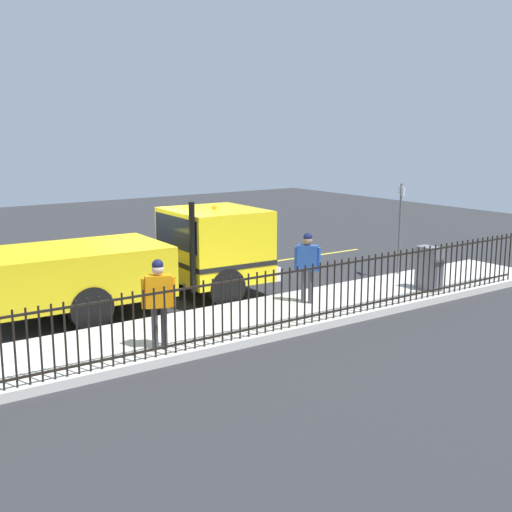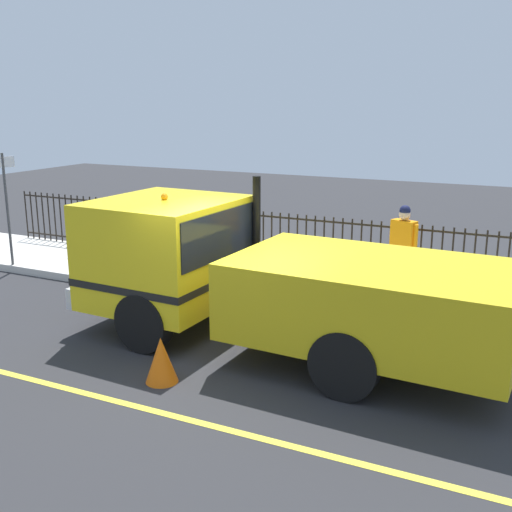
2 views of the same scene
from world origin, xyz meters
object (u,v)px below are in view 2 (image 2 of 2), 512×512
Objects in this scene: pedestrian_distant at (403,239)px; traffic_cone at (161,360)px; work_truck at (251,270)px; street_sign at (6,197)px; worker_standing at (187,229)px; utility_cabinet at (89,230)px.

pedestrian_distant is 2.60× the size of traffic_cone.
street_sign is at bearing 80.31° from work_truck.
worker_standing is at bearing 50.37° from work_truck.
work_truck is 6.95m from utility_cabinet.
pedestrian_distant reaches higher than traffic_cone.
street_sign is (-1.77, 0.79, 1.03)m from utility_cabinet.
street_sign reaches higher than work_truck.
utility_cabinet is 7.60m from traffic_cone.
utility_cabinet is at bearing -143.87° from worker_standing.
worker_standing is 4.33m from street_sign.
street_sign is at bearing 62.50° from traffic_cone.
work_truck is 4.10× the size of pedestrian_distant.
worker_standing is at bearing -103.22° from utility_cabinet.
utility_cabinet is 2.19m from street_sign.
street_sign is at bearing -117.56° from worker_standing.
worker_standing reaches higher than traffic_cone.
work_truck reaches higher than worker_standing.
work_truck is 2.76× the size of street_sign.
work_truck is 6.33× the size of utility_cabinet.
work_truck is 3.67m from worker_standing.
work_truck reaches higher than utility_cabinet.
worker_standing is 0.98× the size of pedestrian_distant.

